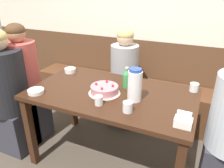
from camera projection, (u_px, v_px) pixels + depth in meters
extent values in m
plane|color=#4C4238|center=(112.00, 158.00, 2.13)|extent=(12.00, 12.00, 0.00)
cube|color=brown|center=(145.00, 76.00, 2.81)|extent=(4.80, 0.04, 0.94)
cube|color=#56331E|center=(139.00, 100.00, 2.72)|extent=(2.77, 0.38, 0.46)
cube|color=#381E11|center=(111.00, 94.00, 1.84)|extent=(1.38, 0.78, 0.03)
cube|color=#381E11|center=(30.00, 132.00, 1.94)|extent=(0.06, 0.06, 0.69)
cube|color=#381E11|center=(73.00, 99.00, 2.51)|extent=(0.06, 0.06, 0.69)
cube|color=#381E11|center=(189.00, 126.00, 2.03)|extent=(0.06, 0.06, 0.69)
cylinder|color=white|center=(105.00, 93.00, 1.81)|extent=(0.26, 0.26, 0.01)
cylinder|color=#C67A84|center=(104.00, 89.00, 1.79)|extent=(0.23, 0.23, 0.06)
sphere|color=red|center=(96.00, 84.00, 1.79)|extent=(0.02, 0.02, 0.02)
sphere|color=red|center=(102.00, 88.00, 1.71)|extent=(0.02, 0.02, 0.02)
sphere|color=red|center=(113.00, 86.00, 1.76)|extent=(0.02, 0.02, 0.02)
sphere|color=red|center=(107.00, 81.00, 1.84)|extent=(0.02, 0.02, 0.02)
cylinder|color=white|center=(135.00, 86.00, 1.66)|extent=(0.11, 0.11, 0.24)
cylinder|color=#28479E|center=(136.00, 70.00, 1.60)|extent=(0.09, 0.09, 0.02)
cylinder|color=#388E4C|center=(126.00, 81.00, 1.89)|extent=(0.07, 0.07, 0.12)
cone|color=#388E4C|center=(127.00, 72.00, 1.86)|extent=(0.07, 0.07, 0.05)
cylinder|color=silver|center=(127.00, 68.00, 1.85)|extent=(0.03, 0.03, 0.01)
cube|color=white|center=(183.00, 122.00, 1.38)|extent=(0.11, 0.08, 0.05)
cube|color=white|center=(184.00, 115.00, 1.36)|extent=(0.09, 0.03, 0.05)
cylinder|color=white|center=(36.00, 91.00, 1.81)|extent=(0.13, 0.13, 0.03)
cylinder|color=white|center=(70.00, 70.00, 2.23)|extent=(0.11, 0.11, 0.04)
cylinder|color=silver|center=(128.00, 107.00, 1.53)|extent=(0.07, 0.07, 0.08)
cylinder|color=silver|center=(99.00, 100.00, 1.62)|extent=(0.06, 0.06, 0.07)
cylinder|color=silver|center=(194.00, 87.00, 1.83)|extent=(0.07, 0.07, 0.07)
cube|color=#33333D|center=(123.00, 105.00, 2.63)|extent=(0.30, 0.34, 0.45)
cylinder|color=#99999E|center=(124.00, 68.00, 2.43)|extent=(0.31, 0.31, 0.50)
sphere|color=beige|center=(125.00, 38.00, 2.29)|extent=(0.18, 0.18, 0.18)
ellipsoid|color=tan|center=(125.00, 35.00, 2.28)|extent=(0.18, 0.18, 0.13)
cube|color=#33333D|center=(31.00, 118.00, 2.37)|extent=(0.34, 0.30, 0.45)
cylinder|color=#BC4C47|center=(23.00, 72.00, 2.15)|extent=(0.31, 0.31, 0.61)
sphere|color=#A87A5B|center=(16.00, 34.00, 1.99)|extent=(0.17, 0.17, 0.17)
ellipsoid|color=#4C331E|center=(15.00, 30.00, 1.98)|extent=(0.18, 0.18, 0.13)
cube|color=#33333D|center=(16.00, 128.00, 2.20)|extent=(0.34, 0.30, 0.45)
cylinder|color=black|center=(6.00, 81.00, 1.98)|extent=(0.37, 0.37, 0.58)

